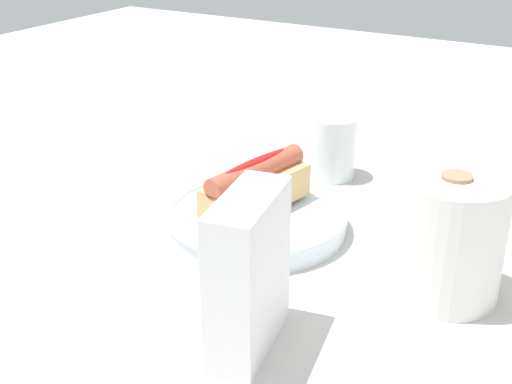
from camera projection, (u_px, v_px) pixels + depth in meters
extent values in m
plane|color=beige|center=(249.00, 223.00, 0.86)|extent=(2.40, 2.40, 0.00)
cylinder|color=silver|center=(256.00, 221.00, 0.84)|extent=(0.22, 0.22, 0.02)
torus|color=silver|center=(256.00, 211.00, 0.83)|extent=(0.23, 0.23, 0.01)
cube|color=#DBB270|center=(256.00, 192.00, 0.82)|extent=(0.16, 0.08, 0.04)
cylinder|color=#BC563D|center=(256.00, 171.00, 0.81)|extent=(0.15, 0.05, 0.03)
ellipsoid|color=red|center=(256.00, 162.00, 0.80)|extent=(0.11, 0.03, 0.01)
cylinder|color=white|center=(332.00, 147.00, 0.98)|extent=(0.07, 0.07, 0.09)
cylinder|color=silver|center=(331.00, 162.00, 0.99)|extent=(0.06, 0.06, 0.04)
cylinder|color=white|center=(449.00, 238.00, 0.69)|extent=(0.11, 0.11, 0.13)
cylinder|color=#997A5B|center=(457.00, 177.00, 0.66)|extent=(0.03, 0.03, 0.00)
cube|color=white|center=(248.00, 273.00, 0.60)|extent=(0.12, 0.06, 0.15)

